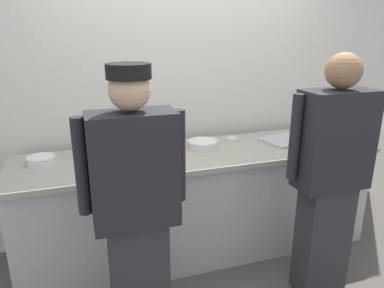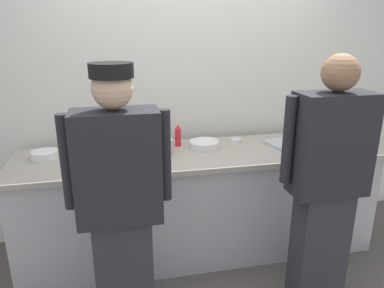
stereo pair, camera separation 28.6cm
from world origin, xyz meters
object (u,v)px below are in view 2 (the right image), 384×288
Objects in this scene: chef_center at (327,181)px; ramekin_yellow_sauce at (326,142)px; mixing_bowl_steel at (153,146)px; squeeze_bottle_spare at (119,139)px; squeeze_bottle_primary at (150,151)px; plate_stack_rear at (45,155)px; plate_stack_front at (204,144)px; squeeze_bottle_secondary at (178,136)px; sheet_tray at (292,143)px; ramekin_orange_sauce at (236,140)px; chef_near_left at (120,203)px.

chef_center is 0.85m from ramekin_yellow_sauce.
chef_center is 5.47× the size of mixing_bowl_steel.
mixing_bowl_steel is 0.31m from squeeze_bottle_spare.
mixing_bowl_steel is 1.78× the size of squeeze_bottle_spare.
plate_stack_rear is at bearing 161.21° from squeeze_bottle_primary.
squeeze_bottle_secondary is at bearing 153.86° from plate_stack_front.
plate_stack_rear is at bearing 155.35° from chef_center.
plate_stack_rear reaches higher than sheet_tray.
ramekin_yellow_sauce is at bearing 58.69° from chef_center.
chef_center is at bearing -54.49° from plate_stack_front.
chef_center reaches higher than ramekin_orange_sauce.
ramekin_orange_sauce is (-0.46, 0.15, 0.01)m from sheet_tray.
plate_stack_rear is 0.58m from squeeze_bottle_spare.
chef_center is at bearing -101.17° from sheet_tray.
mixing_bowl_steel is at bearing -30.26° from squeeze_bottle_spare.
chef_center is 9.73× the size of squeeze_bottle_spare.
squeeze_bottle_secondary is 1.28m from ramekin_yellow_sauce.
ramekin_yellow_sauce reaches higher than sheet_tray.
mixing_bowl_steel is at bearing 176.59° from ramekin_yellow_sauce.
plate_stack_front is at bearing 125.51° from chef_center.
chef_center is 0.81m from sheet_tray.
chef_near_left reaches higher than ramekin_orange_sauce.
plate_stack_front is at bearing -0.21° from plate_stack_rear.
squeeze_bottle_primary is at bearing 151.40° from chef_center.
chef_center is at bearing -24.65° from plate_stack_rear.
squeeze_bottle_primary reaches higher than plate_stack_rear.
mixing_bowl_steel is (-1.04, 0.82, 0.04)m from chef_center.
mixing_bowl_steel is 1.69× the size of squeeze_bottle_secondary.
chef_near_left is 1.40m from ramekin_orange_sauce.
mixing_bowl_steel is (0.28, 0.84, 0.05)m from chef_near_left.
chef_center is at bearing 0.96° from chef_near_left.
squeeze_bottle_primary reaches higher than ramekin_yellow_sauce.
squeeze_bottle_spare reaches higher than sheet_tray.
mixing_bowl_steel is 0.75× the size of sheet_tray.
plate_stack_rear is (-0.55, 0.88, 0.03)m from chef_near_left.
chef_near_left is 0.98× the size of chef_center.
squeeze_bottle_primary is at bearing 68.76° from chef_near_left.
sheet_tray is (0.76, -0.06, -0.02)m from plate_stack_front.
chef_center is at bearing -28.60° from squeeze_bottle_primary.
squeeze_bottle_primary is 1.11× the size of squeeze_bottle_spare.
plate_stack_rear is 2.15× the size of ramekin_orange_sauce.
chef_center is (1.32, 0.02, 0.01)m from chef_near_left.
chef_center is 9.23× the size of squeeze_bottle_secondary.
ramekin_yellow_sauce is (2.31, -0.13, -0.01)m from plate_stack_rear.
squeeze_bottle_spare is (-0.69, 0.12, 0.05)m from plate_stack_front.
plate_stack_rear is at bearing 176.82° from ramekin_yellow_sauce.
squeeze_bottle_spare is at bearing 178.39° from ramekin_orange_sauce.
squeeze_bottle_spare is at bearing 173.00° from sheet_tray.
plate_stack_rear is at bearing -168.69° from squeeze_bottle_spare.
plate_stack_rear is at bearing 178.14° from sheet_tray.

